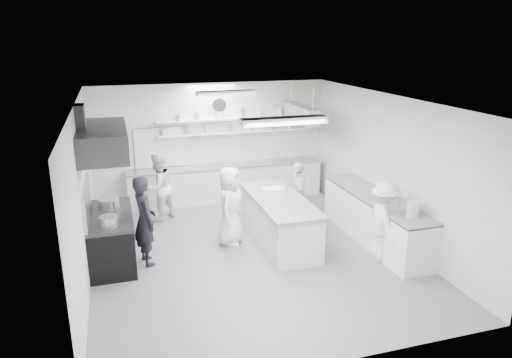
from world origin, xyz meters
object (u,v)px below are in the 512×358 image
object	(u,v)px
stove	(112,239)
right_counter	(375,219)
prep_island	(279,221)
cook_stove	(145,221)
back_counter	(227,183)
cook_back	(158,187)

from	to	relation	value
stove	right_counter	bearing A→B (deg)	-6.52
prep_island	cook_stove	size ratio (longest dim) A/B	1.45
stove	back_counter	distance (m)	4.03
right_counter	cook_back	xyz separation A→B (m)	(-4.17, 2.49, 0.33)
right_counter	cook_back	distance (m)	4.87
cook_stove	cook_back	size ratio (longest dim) A/B	1.07
back_counter	right_counter	distance (m)	4.13
cook_stove	stove	bearing A→B (deg)	55.30
prep_island	right_counter	bearing A→B (deg)	-14.73
stove	cook_back	distance (m)	2.20
right_counter	prep_island	distance (m)	2.00
cook_back	cook_stove	bearing A→B (deg)	41.33
stove	prep_island	bearing A→B (deg)	-1.60
prep_island	cook_back	xyz separation A→B (m)	(-2.24, 1.99, 0.34)
prep_island	back_counter	bearing A→B (deg)	98.10
cook_stove	right_counter	bearing A→B (deg)	-107.10
back_counter	prep_island	size ratio (longest dim) A/B	2.01
prep_island	cook_back	bearing A→B (deg)	138.38
back_counter	right_counter	size ratio (longest dim) A/B	1.52
back_counter	cook_stove	bearing A→B (deg)	-126.79
right_counter	cook_back	bearing A→B (deg)	149.16
right_counter	back_counter	bearing A→B (deg)	124.65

